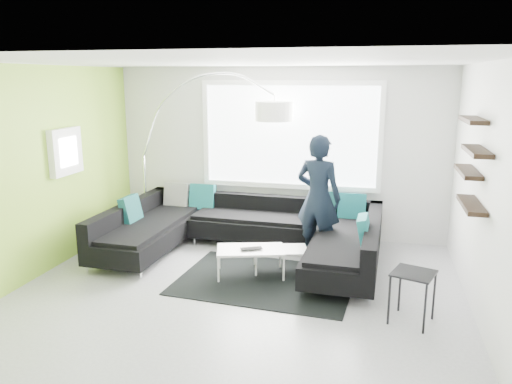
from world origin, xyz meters
TOP-DOWN VIEW (x-y plane):
  - ground at (0.00, 0.00)m, footprint 5.50×5.50m
  - room_shell at (0.04, 0.21)m, footprint 5.54×5.04m
  - sectional_sofa at (-0.26, 1.19)m, footprint 3.97×2.53m
  - rug at (0.25, 0.46)m, footprint 2.37×1.79m
  - coffee_table at (0.19, 0.73)m, footprint 1.30×0.97m
  - arc_lamp at (-2.17, 1.95)m, footprint 2.55×0.84m
  - side_table at (2.05, -0.26)m, footprint 0.53×0.53m
  - person at (0.80, 1.49)m, footprint 0.90×0.78m
  - laptop at (0.05, 0.53)m, footprint 0.44×0.42m

SIDE VIEW (x-z plane):
  - ground at x=0.00m, z-range 0.00..0.00m
  - rug at x=0.25m, z-range 0.00..0.01m
  - coffee_table at x=0.19m, z-range 0.00..0.38m
  - side_table at x=2.05m, z-range 0.00..0.58m
  - sectional_sofa at x=-0.26m, z-range -0.05..0.79m
  - laptop at x=0.05m, z-range 0.38..0.40m
  - person at x=0.80m, z-range 0.00..1.84m
  - arc_lamp at x=-2.17m, z-range 0.00..2.71m
  - room_shell at x=0.04m, z-range 0.40..3.22m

